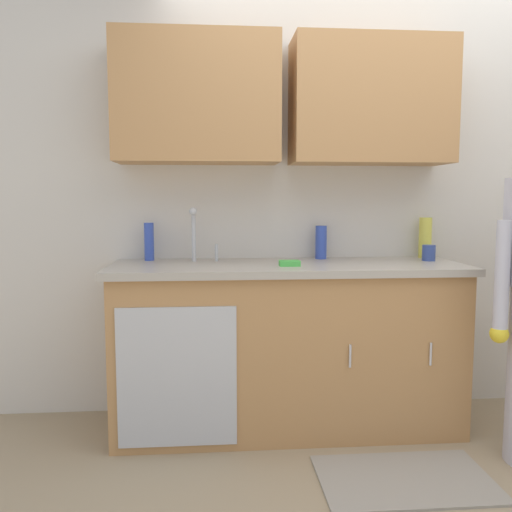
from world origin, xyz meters
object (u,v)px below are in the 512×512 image
object	(u,v)px
bottle_water_short	(149,242)
sink	(200,267)
cup_by_sink	(429,253)
bottle_soap	(425,238)
sponge	(290,263)
bottle_water_tall	(321,242)

from	to	relation	value
bottle_water_short	sink	bearing A→B (deg)	-34.91
cup_by_sink	bottle_water_short	bearing A→B (deg)	174.76
bottle_soap	bottle_water_short	bearing A→B (deg)	-179.67
bottle_soap	sponge	size ratio (longest dim) A/B	2.24
sink	bottle_soap	distance (m)	1.39
bottle_soap	bottle_water_tall	bearing A→B (deg)	-179.49
bottle_water_tall	cup_by_sink	distance (m)	0.63
sink	bottle_water_tall	distance (m)	0.76
bottle_soap	bottle_water_tall	world-z (taller)	bottle_soap
cup_by_sink	sink	bearing A→B (deg)	-177.37
sink	cup_by_sink	world-z (taller)	sink
bottle_water_short	sponge	world-z (taller)	bottle_water_short
sink	sponge	size ratio (longest dim) A/B	4.55
bottle_soap	bottle_water_tall	distance (m)	0.65
sink	bottle_soap	size ratio (longest dim) A/B	2.03
bottle_soap	sponge	xyz separation A→B (m)	(-0.88, -0.33, -0.11)
bottle_water_tall	sponge	bearing A→B (deg)	-125.90
sink	sponge	bearing A→B (deg)	-13.47
bottle_water_short	sponge	xyz separation A→B (m)	(0.78, -0.33, -0.10)
bottle_water_tall	cup_by_sink	world-z (taller)	bottle_water_tall
bottle_water_short	sponge	distance (m)	0.85
cup_by_sink	sponge	size ratio (longest dim) A/B	0.83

